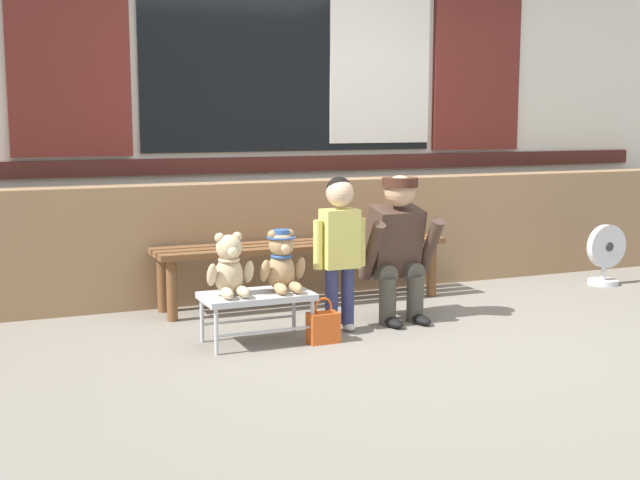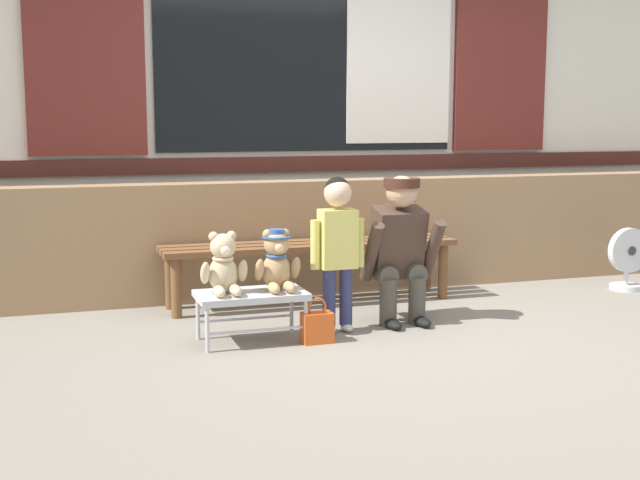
% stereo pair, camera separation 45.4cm
% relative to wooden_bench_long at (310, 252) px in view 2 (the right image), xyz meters
% --- Properties ---
extents(ground_plane, '(60.00, 60.00, 0.00)m').
position_rel_wooden_bench_long_xyz_m(ground_plane, '(0.24, -1.06, -0.37)').
color(ground_plane, gray).
extents(brick_low_wall, '(7.14, 0.25, 0.85)m').
position_rel_wooden_bench_long_xyz_m(brick_low_wall, '(0.24, 0.37, 0.05)').
color(brick_low_wall, '#997551').
rests_on(brick_low_wall, ground).
extents(shop_facade, '(7.29, 0.26, 3.57)m').
position_rel_wooden_bench_long_xyz_m(shop_facade, '(0.24, 0.88, 1.42)').
color(shop_facade, silver).
rests_on(shop_facade, ground).
extents(wooden_bench_long, '(2.10, 0.40, 0.44)m').
position_rel_wooden_bench_long_xyz_m(wooden_bench_long, '(0.00, 0.00, 0.00)').
color(wooden_bench_long, brown).
rests_on(wooden_bench_long, ground).
extents(small_display_bench, '(0.64, 0.36, 0.30)m').
position_rel_wooden_bench_long_xyz_m(small_display_bench, '(-0.64, -0.88, -0.11)').
color(small_display_bench, '#BCBCC1').
rests_on(small_display_bench, ground).
extents(teddy_bear_plain, '(0.28, 0.26, 0.36)m').
position_rel_wooden_bench_long_xyz_m(teddy_bear_plain, '(-0.80, -0.88, 0.09)').
color(teddy_bear_plain, '#CCB289').
rests_on(teddy_bear_plain, small_display_bench).
extents(teddy_bear_with_hat, '(0.28, 0.27, 0.36)m').
position_rel_wooden_bench_long_xyz_m(teddy_bear_with_hat, '(-0.48, -0.87, 0.10)').
color(teddy_bear_with_hat, tan).
rests_on(teddy_bear_with_hat, small_display_bench).
extents(child_standing, '(0.35, 0.18, 0.96)m').
position_rel_wooden_bench_long_xyz_m(child_standing, '(-0.08, -0.81, 0.22)').
color(child_standing, navy).
rests_on(child_standing, ground).
extents(adult_crouching, '(0.50, 0.49, 0.95)m').
position_rel_wooden_bench_long_xyz_m(adult_crouching, '(0.38, -0.69, 0.11)').
color(adult_crouching, '#4C473D').
rests_on(adult_crouching, ground).
extents(handbag_on_ground, '(0.18, 0.11, 0.27)m').
position_rel_wooden_bench_long_xyz_m(handbag_on_ground, '(-0.28, -1.02, -0.28)').
color(handbag_on_ground, '#DB561E').
rests_on(handbag_on_ground, ground).
extents(floor_fan, '(0.34, 0.24, 0.48)m').
position_rel_wooden_bench_long_xyz_m(floor_fan, '(2.45, -0.30, -0.13)').
color(floor_fan, silver).
rests_on(floor_fan, ground).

